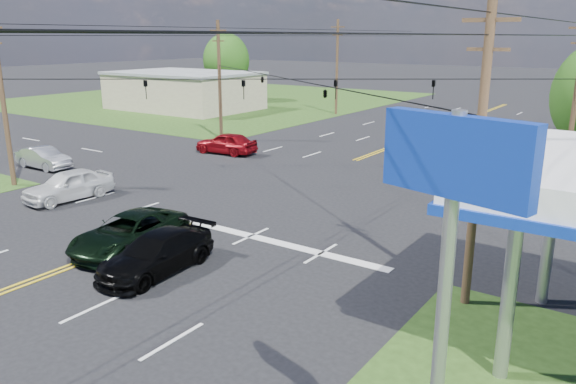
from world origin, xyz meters
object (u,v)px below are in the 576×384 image
Objects in this scene: retail_nw at (184,92)px; tree_far_l at (226,60)px; pole_ne at (575,99)px; pickup_dkgreen at (129,233)px; pole_sw at (3,99)px; pole_nw at (220,79)px; pole_se at (479,153)px; pole_left_far at (337,66)px; sedan_silver at (43,158)px; pickup_white at (69,185)px; polesign_se at (450,232)px; suv_black at (156,253)px.

tree_far_l is (-2.00, 10.00, 3.19)m from retail_nw.
pickup_dkgreen is at bearing -120.79° from pole_ne.
retail_nw is 35.48m from pole_sw.
pickup_dkgreen is (13.50, -20.97, -4.18)m from pole_nw.
pole_left_far reaches higher than pole_se.
pole_sw is at bearing 180.00° from pole_se.
tree_far_l is at bearing 22.52° from sedan_silver.
polesign_se reaches higher than pickup_white.
pickup_dkgreen is at bearing -14.80° from pickup_white.
pole_se is at bearing -54.90° from pole_left_far.
pole_nw is 19.13m from pickup_white.
pickup_dkgreen is (13.50, -2.97, -4.18)m from pole_sw.
suv_black is 1.16× the size of sedan_silver.
sedan_silver is (-28.47, -14.50, -4.22)m from pole_ne.
pole_sw is 0.95× the size of pole_left_far.
pole_ne reaches higher than suv_black.
pole_nw is (0.00, 18.00, 0.00)m from pole_sw.
pole_left_far reaches higher than pickup_white.
pole_se reaches higher than suv_black.
pole_se reaches higher than pickup_white.
pickup_dkgreen is 17.23m from sedan_silver.
pole_se is 13.51m from pickup_dkgreen.
pole_sw is 26.00m from pole_se.
retail_nw reaches higher than pickup_dkgreen.
retail_nw is 18.30m from pole_left_far.
suv_black is at bearing -112.98° from sedan_silver.
retail_nw is 10.69m from tree_far_l.
pole_ne is 32.23m from sedan_silver.
pole_ne is at bearing -27.07° from tree_far_l.
sedan_silver is at bearing -153.01° from pole_ne.
pickup_dkgreen reaches higher than sedan_silver.
suv_black is 19.88m from sedan_silver.
pole_ne reaches higher than pickup_dkgreen.
pole_left_far is 2.05× the size of suv_black.
pole_left_far is at bearing 143.84° from pole_ne.
pole_sw is at bearing 160.22° from pickup_dkgreen.
retail_nw is at bearing 124.56° from pickup_dkgreen.
pickup_dkgreen is 1.26× the size of sedan_silver.
retail_nw is at bearing 118.74° from pole_sw.
pole_ne is 24.77m from pickup_dkgreen.
tree_far_l is (-45.00, 41.00, 0.28)m from pole_se.
retail_nw is 2.17× the size of polesign_se.
pole_nw is at bearing 145.30° from pole_se.
pole_sw is 6.62m from pickup_white.
pole_se is at bearing -98.27° from sedan_silver.
retail_nw is at bearing -160.56° from pole_left_far.
pole_se reaches higher than pickup_dkgreen.
pickup_white is at bearing -73.90° from pole_nw.
pole_se is 2.05× the size of pickup_white.
pole_sw is 1.80× the size of pickup_dkgreen.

